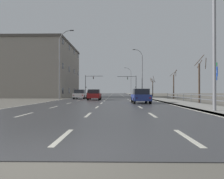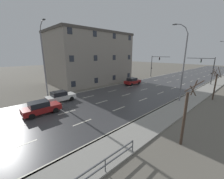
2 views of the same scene
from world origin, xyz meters
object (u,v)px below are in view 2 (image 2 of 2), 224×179
object	(u,v)px
street_lamp_midground	(183,65)
street_lamp_left_bank	(44,63)
car_near_right	(132,81)
car_distant	(41,108)
traffic_signal_right	(208,66)
car_far_left	(60,96)
traffic_signal_left	(155,63)
brick_building	(90,58)

from	to	relation	value
street_lamp_midground	street_lamp_left_bank	world-z (taller)	street_lamp_left_bank
car_near_right	car_distant	size ratio (longest dim) A/B	1.01
traffic_signal_right	car_far_left	bearing A→B (deg)	-110.55
street_lamp_left_bank	car_near_right	size ratio (longest dim) A/B	2.74
street_lamp_left_bank	traffic_signal_left	bearing A→B (deg)	88.92
street_lamp_left_bank	car_distant	bearing A→B (deg)	-25.55
car_distant	brick_building	bearing A→B (deg)	128.52
street_lamp_midground	car_distant	size ratio (longest dim) A/B	2.66
traffic_signal_left	car_near_right	xyz separation A→B (m)	(2.38, -13.27, -3.36)
car_distant	car_far_left	world-z (taller)	same
traffic_signal_right	brick_building	world-z (taller)	brick_building
traffic_signal_right	car_far_left	size ratio (longest dim) A/B	1.49
brick_building	car_distant	bearing A→B (deg)	-51.69
street_lamp_left_bank	traffic_signal_left	world-z (taller)	street_lamp_left_bank
car_far_left	brick_building	xyz separation A→B (m)	(-9.67, 12.21, 5.08)
street_lamp_left_bank	car_distant	world-z (taller)	street_lamp_left_bank
street_lamp_midground	traffic_signal_right	distance (m)	16.82
street_lamp_left_bank	car_near_right	bearing A→B (deg)	80.49
car_near_right	car_far_left	world-z (taller)	same
brick_building	car_far_left	bearing A→B (deg)	-51.63
car_distant	street_lamp_midground	bearing A→B (deg)	61.26
car_near_right	brick_building	xyz separation A→B (m)	(-9.53, -4.77, 5.08)
car_far_left	brick_building	distance (m)	16.38
car_distant	car_far_left	size ratio (longest dim) A/B	1.00
street_lamp_midground	car_near_right	world-z (taller)	street_lamp_midground
traffic_signal_left	car_distant	bearing A→B (deg)	-81.14
street_lamp_left_bank	brick_building	bearing A→B (deg)	116.95
street_lamp_midground	brick_building	distance (m)	21.52
car_far_left	brick_building	world-z (taller)	brick_building
traffic_signal_left	traffic_signal_right	bearing A→B (deg)	-2.31
street_lamp_left_bank	traffic_signal_right	distance (m)	33.60
traffic_signal_right	car_distant	world-z (taller)	traffic_signal_right
street_lamp_midground	car_distant	distance (m)	19.34
street_lamp_midground	car_distant	bearing A→B (deg)	-118.95
traffic_signal_right	street_lamp_midground	bearing A→B (deg)	-87.61
traffic_signal_right	car_far_left	world-z (taller)	traffic_signal_right
traffic_signal_right	brick_building	distance (m)	27.24
car_near_right	brick_building	world-z (taller)	brick_building
street_lamp_midground	car_far_left	size ratio (longest dim) A/B	2.66
traffic_signal_left	brick_building	size ratio (longest dim) A/B	0.34
traffic_signal_left	car_near_right	bearing A→B (deg)	-79.84
car_near_right	car_far_left	distance (m)	16.99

